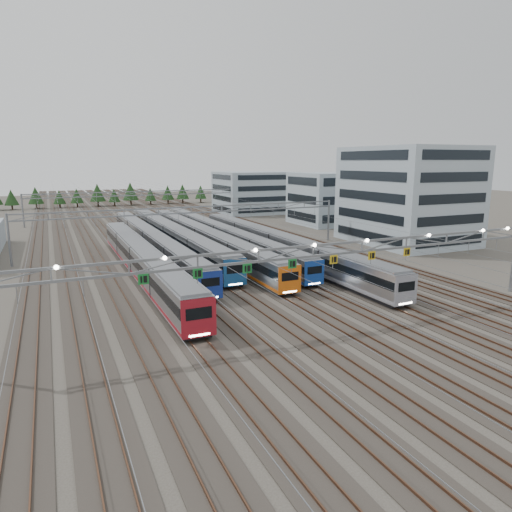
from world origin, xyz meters
name	(u,v)px	position (x,y,z in m)	size (l,w,h in m)	color
ground	(311,325)	(0.00, 0.00, 0.00)	(400.00, 400.00, 0.00)	#47423A
track_bed	(133,210)	(0.00, 100.00, 1.49)	(54.00, 260.00, 5.42)	#2D2823
train_a	(142,260)	(-11.25, 25.83, 2.32)	(3.16, 52.04, 4.13)	black
train_b	(151,241)	(-6.75, 41.64, 2.12)	(2.87, 63.28, 3.74)	black
train_c	(172,235)	(-2.25, 45.35, 2.24)	(3.05, 62.82, 3.98)	black
train_d	(203,238)	(2.25, 40.82, 2.18)	(2.96, 64.83, 3.85)	black
train_e	(221,234)	(6.75, 44.06, 2.06)	(2.79, 67.31, 3.63)	black
train_f	(277,244)	(11.25, 29.53, 2.20)	(3.00, 60.05, 3.91)	black
gantry_near	(313,253)	(-0.05, -0.12, 7.09)	(56.36, 0.61, 8.08)	slate
gantry_mid	(191,215)	(0.00, 40.00, 6.39)	(56.36, 0.36, 8.00)	slate
gantry_far	(142,197)	(0.00, 85.00, 6.39)	(56.36, 0.36, 8.00)	slate
depot_bldg_south	(407,195)	(40.37, 31.98, 9.08)	(18.00, 22.00, 18.16)	#9BAEB9
depot_bldg_mid	(326,199)	(40.82, 60.96, 6.35)	(14.00, 16.00, 12.70)	#9BAEB9
depot_bldg_north	(255,192)	(35.57, 92.13, 6.18)	(22.00, 18.00, 12.35)	#9BAEB9
treeline	(124,194)	(2.25, 131.87, 4.23)	(100.10, 5.60, 7.02)	#332114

